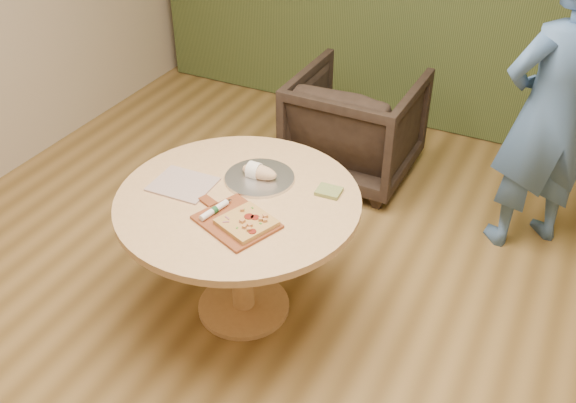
# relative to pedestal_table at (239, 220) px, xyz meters

# --- Properties ---
(room_shell) EXTENTS (5.04, 6.04, 2.84)m
(room_shell) POSITION_rel_pedestal_table_xyz_m (0.26, -0.37, 0.79)
(room_shell) COLOR olive
(room_shell) RESTS_ON ground
(pedestal_table) EXTENTS (1.21, 1.21, 0.75)m
(pedestal_table) POSITION_rel_pedestal_table_xyz_m (0.00, 0.00, 0.00)
(pedestal_table) COLOR tan
(pedestal_table) RESTS_ON ground
(pizza_paddle) EXTENTS (0.47, 0.39, 0.01)m
(pizza_paddle) POSITION_rel_pedestal_table_xyz_m (0.09, -0.18, 0.15)
(pizza_paddle) COLOR brown
(pizza_paddle) RESTS_ON pedestal_table
(flatbread_pizza) EXTENTS (0.28, 0.28, 0.04)m
(flatbread_pizza) POSITION_rel_pedestal_table_xyz_m (0.16, -0.19, 0.17)
(flatbread_pizza) COLOR tan
(flatbread_pizza) RESTS_ON pizza_paddle
(cutlery_roll) EXTENTS (0.07, 0.20, 0.03)m
(cutlery_roll) POSITION_rel_pedestal_table_xyz_m (-0.02, -0.18, 0.17)
(cutlery_roll) COLOR white
(cutlery_roll) RESTS_ON pizza_paddle
(newspaper) EXTENTS (0.31, 0.26, 0.01)m
(newspaper) POSITION_rel_pedestal_table_xyz_m (-0.30, -0.03, 0.15)
(newspaper) COLOR beige
(newspaper) RESTS_ON pedestal_table
(serving_tray) EXTENTS (0.36, 0.36, 0.02)m
(serving_tray) POSITION_rel_pedestal_table_xyz_m (0.02, 0.19, 0.15)
(serving_tray) COLOR silver
(serving_tray) RESTS_ON pedestal_table
(bread_roll) EXTENTS (0.19, 0.09, 0.09)m
(bread_roll) POSITION_rel_pedestal_table_xyz_m (0.01, 0.19, 0.18)
(bread_roll) COLOR tan
(bread_roll) RESTS_ON serving_tray
(green_packet) EXTENTS (0.13, 0.11, 0.02)m
(green_packet) POSITION_rel_pedestal_table_xyz_m (0.38, 0.23, 0.15)
(green_packet) COLOR #59682E
(green_packet) RESTS_ON pedestal_table
(armchair) EXTENTS (0.83, 0.78, 0.84)m
(armchair) POSITION_rel_pedestal_table_xyz_m (0.02, 1.58, -0.19)
(armchair) COLOR black
(armchair) RESTS_ON ground
(person_standing) EXTENTS (0.76, 0.74, 1.76)m
(person_standing) POSITION_rel_pedestal_table_xyz_m (1.24, 1.34, 0.27)
(person_standing) COLOR #42669B
(person_standing) RESTS_ON ground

